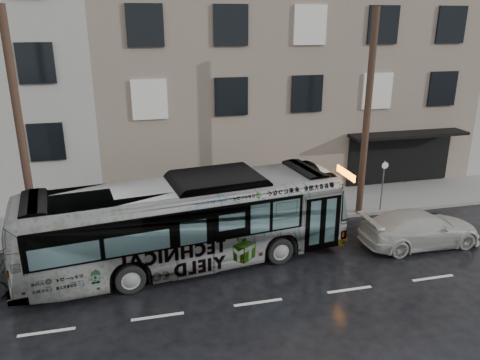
{
  "coord_description": "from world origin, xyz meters",
  "views": [
    {
      "loc": [
        -3.63,
        -14.94,
        8.59
      ],
      "look_at": [
        0.62,
        2.5,
        2.46
      ],
      "focal_mm": 35.0,
      "sensor_mm": 36.0,
      "label": 1
    }
  ],
  "objects_px": {
    "sign_post": "(382,186)",
    "bus": "(187,222)",
    "utility_pole_rear": "(21,134)",
    "white_sedan": "(420,228)",
    "utility_pole_front": "(367,116)"
  },
  "relations": [
    {
      "from": "utility_pole_rear",
      "to": "white_sedan",
      "type": "relative_size",
      "value": 1.84
    },
    {
      "from": "utility_pole_front",
      "to": "utility_pole_rear",
      "type": "relative_size",
      "value": 1.0
    },
    {
      "from": "utility_pole_front",
      "to": "utility_pole_rear",
      "type": "bearing_deg",
      "value": 180.0
    },
    {
      "from": "utility_pole_rear",
      "to": "utility_pole_front",
      "type": "bearing_deg",
      "value": 0.0
    },
    {
      "from": "bus",
      "to": "utility_pole_front",
      "type": "bearing_deg",
      "value": -79.85
    },
    {
      "from": "utility_pole_rear",
      "to": "sign_post",
      "type": "relative_size",
      "value": 3.75
    },
    {
      "from": "sign_post",
      "to": "bus",
      "type": "distance_m",
      "value": 9.81
    },
    {
      "from": "sign_post",
      "to": "utility_pole_rear",
      "type": "bearing_deg",
      "value": 180.0
    },
    {
      "from": "sign_post",
      "to": "utility_pole_front",
      "type": "bearing_deg",
      "value": 180.0
    },
    {
      "from": "utility_pole_front",
      "to": "sign_post",
      "type": "height_order",
      "value": "utility_pole_front"
    },
    {
      "from": "white_sedan",
      "to": "bus",
      "type": "bearing_deg",
      "value": 85.89
    },
    {
      "from": "utility_pole_rear",
      "to": "bus",
      "type": "bearing_deg",
      "value": -25.37
    },
    {
      "from": "sign_post",
      "to": "bus",
      "type": "xyz_separation_m",
      "value": [
        -9.43,
        -2.69,
        0.32
      ]
    },
    {
      "from": "utility_pole_front",
      "to": "white_sedan",
      "type": "relative_size",
      "value": 1.84
    },
    {
      "from": "utility_pole_rear",
      "to": "sign_post",
      "type": "xyz_separation_m",
      "value": [
        15.1,
        0.0,
        -3.3
      ]
    }
  ]
}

